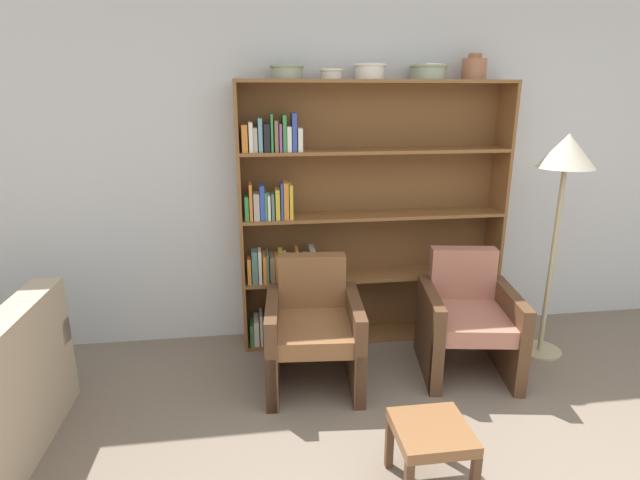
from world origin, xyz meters
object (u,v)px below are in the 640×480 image
at_px(bowl_brass, 287,71).
at_px(vase_tall, 474,68).
at_px(footstool, 431,437).
at_px(armchair_cushioned, 467,319).
at_px(bowl_stoneware, 332,73).
at_px(bowl_olive, 428,71).
at_px(floor_lamp, 565,166).
at_px(armchair_leather, 314,329).
at_px(bowl_terracotta, 370,70).
at_px(bookshelf, 349,221).

xyz_separation_m(bowl_brass, vase_tall, (1.39, 0.00, 0.02)).
relative_size(bowl_brass, footstool, 0.66).
bearing_deg(vase_tall, armchair_cushioned, -105.37).
distance_m(armchair_cushioned, footstool, 1.27).
xyz_separation_m(bowl_stoneware, bowl_olive, (0.72, 0.00, 0.02)).
distance_m(bowl_stoneware, floor_lamp, 1.79).
xyz_separation_m(armchair_leather, armchair_cushioned, (1.12, -0.00, 0.00)).
distance_m(armchair_leather, armchair_cushioned, 1.12).
bearing_deg(bowl_stoneware, bowl_terracotta, 0.00).
bearing_deg(bowl_terracotta, footstool, -91.12).
xyz_separation_m(bowl_brass, armchair_cushioned, (1.23, -0.61, -1.72)).
height_order(vase_tall, floor_lamp, vase_tall).
bearing_deg(bookshelf, armchair_leather, -119.90).
distance_m(vase_tall, footstool, 2.63).
distance_m(bowl_olive, armchair_cushioned, 1.83).
height_order(armchair_cushioned, floor_lamp, floor_lamp).
bearing_deg(bowl_brass, bookshelf, 2.81).
xyz_separation_m(vase_tall, floor_lamp, (0.53, -0.46, -0.67)).
distance_m(floor_lamp, footstool, 2.17).
height_order(bowl_brass, floor_lamp, bowl_brass).
bearing_deg(footstool, bowl_brass, 108.59).
xyz_separation_m(bowl_stoneware, bowl_terracotta, (0.28, 0.00, 0.02)).
xyz_separation_m(vase_tall, armchair_cushioned, (-0.17, -0.61, -1.74)).
bearing_deg(bowl_terracotta, armchair_cushioned, -44.03).
height_order(bookshelf, bowl_stoneware, bowl_stoneware).
bearing_deg(footstool, bowl_terracotta, 88.88).
xyz_separation_m(armchair_cushioned, floor_lamp, (0.70, 0.14, 1.07)).
distance_m(bowl_olive, footstool, 2.53).
bearing_deg(vase_tall, bowl_terracotta, 180.00).
bearing_deg(footstool, vase_tall, 63.93).
relative_size(armchair_leather, armchair_cushioned, 1.00).
height_order(bowl_stoneware, armchair_leather, bowl_stoneware).
xyz_separation_m(bookshelf, bowl_brass, (-0.47, -0.02, 1.12)).
height_order(bowl_stoneware, footstool, bowl_stoneware).
xyz_separation_m(bowl_olive, armchair_cushioned, (0.19, -0.61, -1.72)).
bearing_deg(bookshelf, bowl_brass, -177.19).
relative_size(armchair_cushioned, footstool, 2.30).
distance_m(bowl_brass, floor_lamp, 2.08).
distance_m(bowl_brass, armchair_leather, 1.82).
xyz_separation_m(vase_tall, armchair_leather, (-1.29, -0.61, -1.74)).
bearing_deg(bowl_olive, vase_tall, 0.00).
height_order(bowl_terracotta, vase_tall, vase_tall).
xyz_separation_m(armchair_leather, floor_lamp, (1.82, 0.14, 1.07)).
bearing_deg(armchair_leather, bookshelf, -115.25).
xyz_separation_m(armchair_cushioned, footstool, (-0.66, -1.08, -0.10)).
height_order(bowl_terracotta, floor_lamp, bowl_terracotta).
distance_m(bowl_terracotta, bowl_olive, 0.44).
bearing_deg(vase_tall, bookshelf, 178.58).
bearing_deg(armchair_leather, floor_lamp, -170.81).
xyz_separation_m(bowl_olive, vase_tall, (0.35, 0.00, 0.02)).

